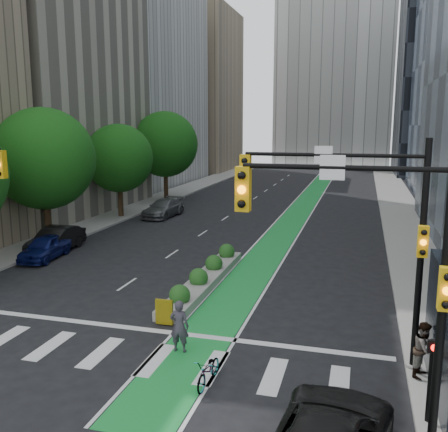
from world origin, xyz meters
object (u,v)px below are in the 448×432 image
Objects in this scene: median_planter at (205,277)px; bicycle at (209,370)px; parked_car_left_far at (164,208)px; parked_car_left_mid at (56,240)px; pedestrian_near at (424,349)px; parked_car_left_near at (45,247)px; cyclist at (179,326)px.

median_planter is 6.09× the size of bicycle.
parked_car_left_far is (-8.90, 16.27, 0.37)m from median_planter.
pedestrian_near is at bearing -30.82° from parked_car_left_mid.
pedestrian_near is (18.14, -23.32, 0.27)m from parked_car_left_far.
parked_car_left_near reaches higher than median_planter.
parked_car_left_mid is (-12.08, 10.70, -0.16)m from cyclist.
bicycle is at bearing -60.65° from parked_car_left_far.
pedestrian_near is (19.61, -9.00, 0.31)m from parked_car_left_near.
cyclist is at bearing -79.19° from median_planter.
parked_car_left_near is at bearing 169.37° from median_planter.
cyclist is 7.86m from pedestrian_near.
bicycle is (3.00, -9.04, 0.07)m from median_planter.
bicycle is at bearing -46.03° from parked_car_left_near.
parked_car_left_mid is (-13.70, 12.52, 0.33)m from bicycle.
bicycle is 2.49m from cyclist.
cyclist is 16.14m from parked_car_left_mid.
parked_car_left_far is (-10.28, 23.48, -0.19)m from cyclist.
cyclist reaches higher than median_planter.
median_planter is at bearing -80.80° from cyclist.
bicycle is 0.36× the size of parked_car_left_mid.
parked_car_left_near is at bearing -39.55° from cyclist.
median_planter is 5.97× the size of pedestrian_near.
parked_car_left_near reaches higher than bicycle.
parked_car_left_mid is 22.55m from pedestrian_near.
median_planter is 5.54× the size of cyclist.
cyclist reaches higher than bicycle.
cyclist is at bearing -62.20° from parked_car_left_far.
median_planter is at bearing -21.00° from parked_car_left_mid.
pedestrian_near is at bearing -37.37° from median_planter.
cyclist reaches higher than parked_car_left_near.
pedestrian_near reaches higher than parked_car_left_mid.
median_planter is 9.52m from bicycle.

